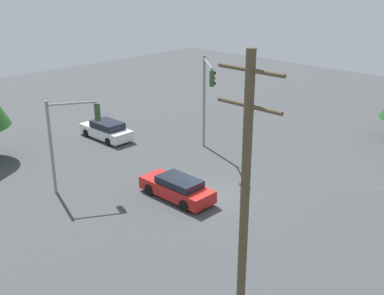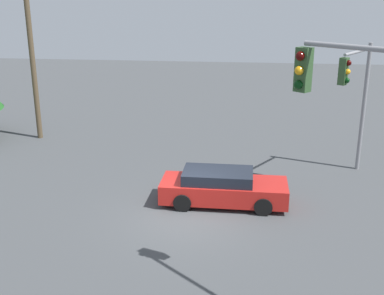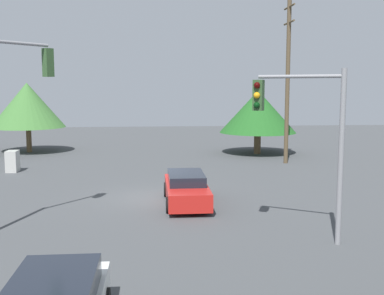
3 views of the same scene
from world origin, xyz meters
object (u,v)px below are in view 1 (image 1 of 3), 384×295
(traffic_signal_cross, at_px, (207,90))
(sedan_white, at_px, (106,130))
(sedan_red, at_px, (177,188))
(traffic_signal_main, at_px, (71,130))

(traffic_signal_cross, bearing_deg, sedan_white, -117.88)
(sedan_red, height_order, traffic_signal_main, traffic_signal_main)
(traffic_signal_main, distance_m, traffic_signal_cross, 10.41)
(sedan_red, bearing_deg, traffic_signal_cross, 29.51)
(sedan_white, distance_m, sedan_red, 12.15)
(sedan_red, distance_m, traffic_signal_main, 7.15)
(traffic_signal_main, bearing_deg, sedan_white, 73.50)
(sedan_white, relative_size, traffic_signal_cross, 0.68)
(sedan_red, relative_size, traffic_signal_cross, 0.69)
(sedan_red, relative_size, traffic_signal_main, 0.84)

